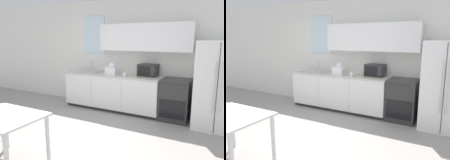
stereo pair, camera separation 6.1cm
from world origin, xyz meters
TOP-DOWN VIEW (x-y plane):
  - ground_plane at (0.00, 0.00)m, footprint 12.00×12.00m
  - wall_back at (0.07, 2.33)m, footprint 12.00×0.38m
  - kitchen_counter at (-0.32, 2.02)m, footprint 2.46×0.66m
  - oven_range at (1.21, 2.02)m, footprint 0.60×0.64m
  - refrigerator at (2.02, 1.95)m, footprint 0.82×0.81m
  - kitchen_sink at (-1.04, 2.02)m, footprint 0.65×0.44m
  - microwave at (0.54, 2.14)m, footprint 0.44×0.33m
  - coffee_mug at (0.10, 1.84)m, footprint 0.12×0.09m
  - grocery_bag_0 at (-0.28, 1.93)m, footprint 0.27×0.24m
  - dining_table at (-0.47, -0.86)m, footprint 1.02×0.77m

SIDE VIEW (x-z plane):
  - ground_plane at x=0.00m, z-range 0.00..0.00m
  - oven_range at x=1.21m, z-range 0.00..0.89m
  - kitchen_counter at x=-0.32m, z-range 0.00..0.90m
  - dining_table at x=-0.47m, z-range 0.25..0.98m
  - refrigerator at x=2.02m, z-range 0.00..1.71m
  - kitchen_sink at x=-1.04m, z-range 0.78..1.04m
  - coffee_mug at x=0.10m, z-range 0.89..0.99m
  - grocery_bag_0 at x=-0.28m, z-range 0.87..1.15m
  - microwave at x=0.54m, z-range 0.89..1.17m
  - wall_back at x=0.07m, z-range 0.08..2.78m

